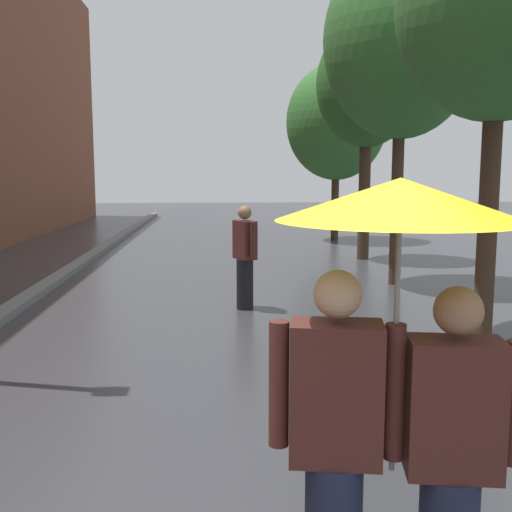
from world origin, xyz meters
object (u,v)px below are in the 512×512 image
at_px(street_tree_4, 336,122).
at_px(street_tree_1, 499,5).
at_px(couple_under_umbrella, 395,349).
at_px(street_tree_3, 367,86).
at_px(street_tree_2, 402,41).
at_px(pedestrian_walking_midground, 245,257).

bearing_deg(street_tree_4, street_tree_1, -90.89).
bearing_deg(couple_under_umbrella, street_tree_3, 77.12).
relative_size(street_tree_1, couple_under_umbrella, 2.66).
height_order(street_tree_1, street_tree_4, street_tree_1).
height_order(street_tree_1, street_tree_2, street_tree_2).
bearing_deg(street_tree_4, couple_under_umbrella, -99.95).
bearing_deg(pedestrian_walking_midground, street_tree_3, 59.42).
distance_m(street_tree_1, couple_under_umbrella, 6.31).
xyz_separation_m(street_tree_1, pedestrian_walking_midground, (-3.02, 1.72, -3.30)).
height_order(street_tree_1, couple_under_umbrella, street_tree_1).
height_order(street_tree_3, pedestrian_walking_midground, street_tree_3).
bearing_deg(street_tree_3, pedestrian_walking_midground, -120.58).
distance_m(street_tree_1, street_tree_3, 6.98).
bearing_deg(street_tree_4, street_tree_2, -92.11).
distance_m(street_tree_1, street_tree_4, 11.12).
relative_size(street_tree_4, couple_under_umbrella, 2.57).
distance_m(street_tree_3, couple_under_umbrella, 12.60).
xyz_separation_m(street_tree_3, couple_under_umbrella, (-2.74, -11.99, -2.75)).
height_order(street_tree_2, street_tree_4, street_tree_2).
distance_m(couple_under_umbrella, pedestrian_walking_midground, 6.77).
bearing_deg(couple_under_umbrella, street_tree_1, 62.08).
xyz_separation_m(street_tree_2, street_tree_4, (0.27, 7.46, -0.84)).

